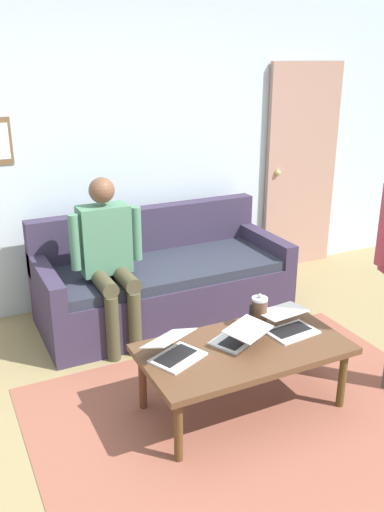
{
  "coord_description": "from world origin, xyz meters",
  "views": [
    {
      "loc": [
        1.54,
        2.32,
        2.12
      ],
      "look_at": [
        -0.01,
        -0.86,
        0.8
      ],
      "focal_mm": 38.32,
      "sensor_mm": 36.0,
      "label": 1
    }
  ],
  "objects_px": {
    "laptop_right": "(289,325)",
    "laptop_left": "(174,351)",
    "interior_door": "(301,169)",
    "coffee_table": "(244,352)",
    "person_seated": "(109,253)",
    "laptop_center": "(239,336)",
    "couch": "(162,282)",
    "french_press": "(259,312)"
  },
  "relations": [
    {
      "from": "person_seated",
      "to": "interior_door",
      "type": "bearing_deg",
      "value": -161.96
    },
    {
      "from": "couch",
      "to": "coffee_table",
      "type": "height_order",
      "value": "couch"
    },
    {
      "from": "laptop_right",
      "to": "laptop_left",
      "type": "bearing_deg",
      "value": -1.85
    },
    {
      "from": "laptop_center",
      "to": "couch",
      "type": "bearing_deg",
      "value": -92.63
    },
    {
      "from": "interior_door",
      "to": "person_seated",
      "type": "relative_size",
      "value": 1.6
    },
    {
      "from": "coffee_table",
      "to": "interior_door",
      "type": "bearing_deg",
      "value": -133.28
    },
    {
      "from": "interior_door",
      "to": "person_seated",
      "type": "bearing_deg",
      "value": 18.04
    },
    {
      "from": "laptop_left",
      "to": "laptop_right",
      "type": "relative_size",
      "value": 1.14
    },
    {
      "from": "couch",
      "to": "laptop_left",
      "type": "relative_size",
      "value": 5.3
    },
    {
      "from": "interior_door",
      "to": "laptop_left",
      "type": "relative_size",
      "value": 5.3
    },
    {
      "from": "interior_door",
      "to": "laptop_left",
      "type": "xyz_separation_m",
      "value": [
        2.25,
        1.86,
        -0.55
      ]
    },
    {
      "from": "couch",
      "to": "french_press",
      "type": "xyz_separation_m",
      "value": [
        -0.16,
        1.24,
        0.24
      ]
    },
    {
      "from": "coffee_table",
      "to": "laptop_center",
      "type": "bearing_deg",
      "value": -88.64
    },
    {
      "from": "laptop_center",
      "to": "french_press",
      "type": "distance_m",
      "value": 0.26
    },
    {
      "from": "laptop_left",
      "to": "laptop_right",
      "type": "distance_m",
      "value": 0.8
    },
    {
      "from": "laptop_center",
      "to": "french_press",
      "type": "height_order",
      "value": "french_press"
    },
    {
      "from": "interior_door",
      "to": "french_press",
      "type": "xyz_separation_m",
      "value": [
        1.6,
        1.76,
        -0.48
      ]
    },
    {
      "from": "laptop_left",
      "to": "person_seated",
      "type": "bearing_deg",
      "value": -88.56
    },
    {
      "from": "laptop_right",
      "to": "laptop_center",
      "type": "bearing_deg",
      "value": -1.11
    },
    {
      "from": "coffee_table",
      "to": "laptop_left",
      "type": "height_order",
      "value": "laptop_left"
    },
    {
      "from": "couch",
      "to": "french_press",
      "type": "distance_m",
      "value": 1.27
    },
    {
      "from": "coffee_table",
      "to": "person_seated",
      "type": "height_order",
      "value": "person_seated"
    },
    {
      "from": "interior_door",
      "to": "person_seated",
      "type": "height_order",
      "value": "interior_door"
    },
    {
      "from": "laptop_right",
      "to": "person_seated",
      "type": "xyz_separation_m",
      "value": [
        0.82,
        -1.14,
        0.25
      ]
    },
    {
      "from": "couch",
      "to": "laptop_right",
      "type": "distance_m",
      "value": 1.41
    },
    {
      "from": "laptop_center",
      "to": "laptop_left",
      "type": "bearing_deg",
      "value": -2.48
    },
    {
      "from": "interior_door",
      "to": "couch",
      "type": "height_order",
      "value": "interior_door"
    },
    {
      "from": "person_seated",
      "to": "couch",
      "type": "bearing_deg",
      "value": -156.56
    },
    {
      "from": "coffee_table",
      "to": "person_seated",
      "type": "xyz_separation_m",
      "value": [
        0.46,
        -1.19,
        0.33
      ]
    },
    {
      "from": "interior_door",
      "to": "french_press",
      "type": "height_order",
      "value": "interior_door"
    },
    {
      "from": "coffee_table",
      "to": "laptop_right",
      "type": "distance_m",
      "value": 0.38
    },
    {
      "from": "laptop_center",
      "to": "laptop_right",
      "type": "relative_size",
      "value": 1.18
    },
    {
      "from": "laptop_right",
      "to": "person_seated",
      "type": "distance_m",
      "value": 1.43
    },
    {
      "from": "interior_door",
      "to": "laptop_center",
      "type": "relative_size",
      "value": 5.12
    },
    {
      "from": "laptop_left",
      "to": "french_press",
      "type": "bearing_deg",
      "value": -170.96
    },
    {
      "from": "coffee_table",
      "to": "couch",
      "type": "bearing_deg",
      "value": -92.48
    },
    {
      "from": "couch",
      "to": "laptop_right",
      "type": "height_order",
      "value": "couch"
    },
    {
      "from": "laptop_right",
      "to": "french_press",
      "type": "distance_m",
      "value": 0.2
    },
    {
      "from": "french_press",
      "to": "laptop_left",
      "type": "bearing_deg",
      "value": 9.04
    },
    {
      "from": "interior_door",
      "to": "coffee_table",
      "type": "height_order",
      "value": "interior_door"
    },
    {
      "from": "laptop_center",
      "to": "person_seated",
      "type": "xyz_separation_m",
      "value": [
        0.46,
        -1.14,
        0.25
      ]
    },
    {
      "from": "person_seated",
      "to": "laptop_left",
      "type": "bearing_deg",
      "value": 91.44
    }
  ]
}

